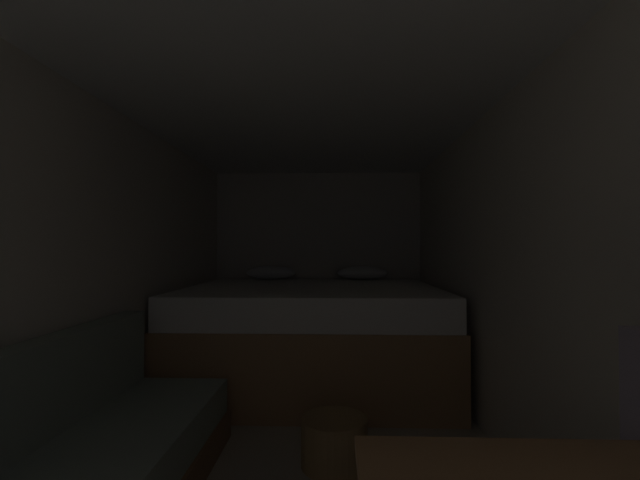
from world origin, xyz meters
TOP-DOWN VIEW (x-y plane):
  - ground_plane at (0.00, 1.78)m, footprint 7.05×7.05m
  - wall_back at (0.00, 4.33)m, footprint 2.37×0.05m
  - wall_left at (-1.16, 1.78)m, footprint 0.05×5.05m
  - wall_right at (1.16, 1.78)m, footprint 0.05×5.05m
  - ceiling_slab at (0.00, 1.78)m, footprint 2.37×5.05m
  - bed at (0.00, 3.31)m, footprint 2.15×1.90m
  - wicker_basket at (0.19, 1.86)m, footprint 0.36×0.36m

SIDE VIEW (x-z plane):
  - ground_plane at x=0.00m, z-range 0.00..0.00m
  - wicker_basket at x=0.19m, z-range 0.00..0.26m
  - bed at x=0.00m, z-range -0.07..0.91m
  - wall_back at x=0.00m, z-range 0.00..2.01m
  - wall_left at x=-1.16m, z-range 0.00..2.01m
  - wall_right at x=1.16m, z-range 0.00..2.01m
  - ceiling_slab at x=0.00m, z-range 2.01..2.06m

